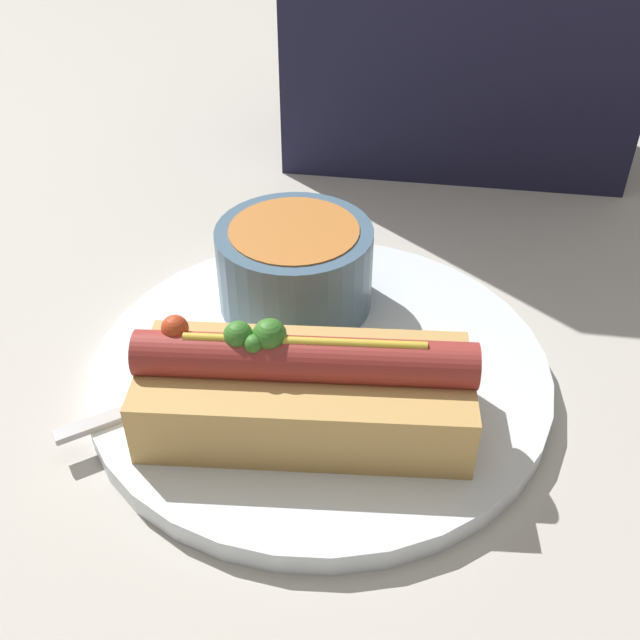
{
  "coord_description": "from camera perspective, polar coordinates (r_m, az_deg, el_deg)",
  "views": [
    {
      "loc": [
        0.05,
        -0.34,
        0.31
      ],
      "look_at": [
        0.0,
        0.0,
        0.05
      ],
      "focal_mm": 42.0,
      "sensor_mm": 36.0,
      "label": 1
    }
  ],
  "objects": [
    {
      "name": "soup_bowl",
      "position": [
        0.48,
        -1.94,
        4.38
      ],
      "size": [
        0.1,
        0.1,
        0.06
      ],
      "color": "slate",
      "rests_on": "dinner_plate"
    },
    {
      "name": "ground_plane",
      "position": [
        0.46,
        -0.0,
        -4.45
      ],
      "size": [
        4.0,
        4.0,
        0.0
      ],
      "primitive_type": "plane",
      "color": "#BCB7AD"
    },
    {
      "name": "spoon",
      "position": [
        0.45,
        -5.34,
        -3.48
      ],
      "size": [
        0.14,
        0.11,
        0.01
      ],
      "rotation": [
        0.0,
        0.0,
        0.67
      ],
      "color": "#B7B7BC",
      "rests_on": "dinner_plate"
    },
    {
      "name": "dinner_plate",
      "position": [
        0.46,
        -0.0,
        -3.8
      ],
      "size": [
        0.28,
        0.28,
        0.01
      ],
      "color": "white",
      "rests_on": "ground_plane"
    },
    {
      "name": "hot_dog",
      "position": [
        0.4,
        -1.5,
        -5.19
      ],
      "size": [
        0.18,
        0.09,
        0.07
      ],
      "rotation": [
        0.0,
        0.0,
        0.09
      ],
      "color": "tan",
      "rests_on": "dinner_plate"
    }
  ]
}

